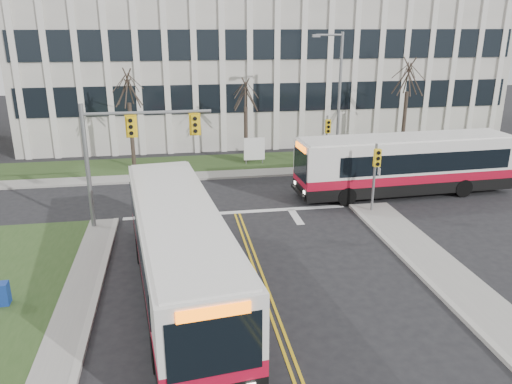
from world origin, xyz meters
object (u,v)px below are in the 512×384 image
(newspaper_box_blue, at_px, (2,295))
(directory_sign, at_px, (254,149))
(streetlight, at_px, (337,93))
(bus_main, at_px, (179,254))
(bus_cross, at_px, (404,166))

(newspaper_box_blue, bearing_deg, directory_sign, 53.35)
(streetlight, relative_size, directory_sign, 4.60)
(bus_main, xyz_separation_m, bus_cross, (13.38, 9.82, -0.01))
(bus_main, height_order, bus_cross, bus_main)
(bus_main, xyz_separation_m, newspaper_box_blue, (-6.34, 0.25, -1.24))
(streetlight, height_order, bus_cross, streetlight)
(bus_cross, bearing_deg, newspaper_box_blue, -66.62)
(directory_sign, height_order, bus_main, bus_main)
(bus_main, distance_m, bus_cross, 16.60)
(directory_sign, bearing_deg, bus_cross, -45.24)
(bus_cross, bearing_deg, streetlight, -163.85)
(directory_sign, height_order, newspaper_box_blue, directory_sign)
(bus_main, bearing_deg, streetlight, 48.88)
(streetlight, relative_size, bus_main, 0.72)
(bus_cross, xyz_separation_m, newspaper_box_blue, (-19.72, -9.57, -1.24))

